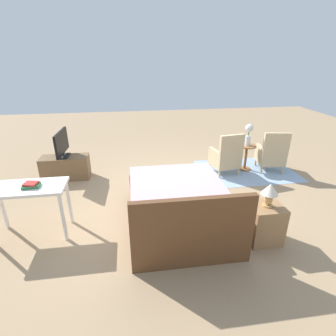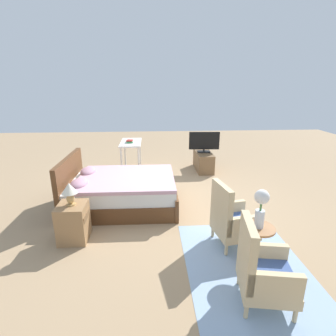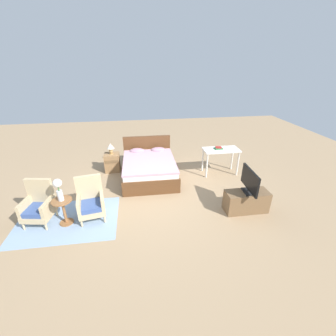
# 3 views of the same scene
# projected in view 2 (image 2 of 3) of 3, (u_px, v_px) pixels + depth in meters

# --- Properties ---
(ground_plane) EXTENTS (16.00, 16.00, 0.00)m
(ground_plane) POSITION_uv_depth(u_px,v_px,m) (173.00, 202.00, 5.11)
(ground_plane) COLOR #A38460
(floor_rug) EXTENTS (2.10, 1.50, 0.01)m
(floor_rug) POSITION_uv_depth(u_px,v_px,m) (246.00, 267.00, 3.28)
(floor_rug) COLOR #8EA8C6
(floor_rug) RESTS_ON ground_plane
(bed) EXTENTS (1.49, 1.97, 0.96)m
(bed) POSITION_uv_depth(u_px,v_px,m) (120.00, 191.00, 4.87)
(bed) COLOR brown
(bed) RESTS_ON ground_plane
(armchair_by_window_left) EXTENTS (0.62, 0.62, 0.92)m
(armchair_by_window_left) POSITION_uv_depth(u_px,v_px,m) (262.00, 271.00, 2.67)
(armchair_by_window_left) COLOR #CCB284
(armchair_by_window_left) RESTS_ON floor_rug
(armchair_by_window_right) EXTENTS (0.62, 0.62, 0.92)m
(armchair_by_window_right) POSITION_uv_depth(u_px,v_px,m) (232.00, 220.00, 3.66)
(armchair_by_window_right) COLOR #CCB284
(armchair_by_window_right) RESTS_ON floor_rug
(side_table) EXTENTS (0.40, 0.40, 0.58)m
(side_table) POSITION_uv_depth(u_px,v_px,m) (256.00, 243.00, 3.18)
(side_table) COLOR #936038
(side_table) RESTS_ON ground_plane
(flower_vase) EXTENTS (0.17, 0.17, 0.48)m
(flower_vase) POSITION_uv_depth(u_px,v_px,m) (261.00, 205.00, 3.02)
(flower_vase) COLOR silver
(flower_vase) RESTS_ON side_table
(nightstand) EXTENTS (0.44, 0.41, 0.56)m
(nightstand) POSITION_uv_depth(u_px,v_px,m) (73.00, 222.00, 3.80)
(nightstand) COLOR #997047
(nightstand) RESTS_ON ground_plane
(table_lamp) EXTENTS (0.22, 0.22, 0.33)m
(table_lamp) POSITION_uv_depth(u_px,v_px,m) (69.00, 191.00, 3.65)
(table_lamp) COLOR tan
(table_lamp) RESTS_ON nightstand
(tv_stand) EXTENTS (0.96, 0.40, 0.48)m
(tv_stand) POSITION_uv_depth(u_px,v_px,m) (203.00, 161.00, 6.96)
(tv_stand) COLOR brown
(tv_stand) RESTS_ON ground_plane
(tv_flatscreen) EXTENTS (0.22, 0.79, 0.54)m
(tv_flatscreen) POSITION_uv_depth(u_px,v_px,m) (204.00, 142.00, 6.80)
(tv_flatscreen) COLOR black
(tv_flatscreen) RESTS_ON tv_stand
(vanity_desk) EXTENTS (1.04, 0.52, 0.78)m
(vanity_desk) POSITION_uv_depth(u_px,v_px,m) (131.00, 146.00, 6.78)
(vanity_desk) COLOR silver
(vanity_desk) RESTS_ON ground_plane
(book_stack) EXTENTS (0.24, 0.18, 0.06)m
(book_stack) POSITION_uv_depth(u_px,v_px,m) (130.00, 141.00, 6.65)
(book_stack) COLOR #337A47
(book_stack) RESTS_ON vanity_desk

